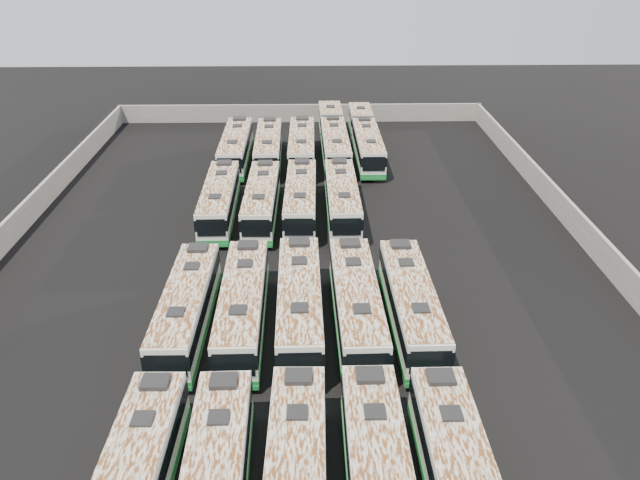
{
  "coord_description": "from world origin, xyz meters",
  "views": [
    {
      "loc": [
        0.91,
        -40.26,
        22.67
      ],
      "look_at": [
        1.75,
        0.6,
        1.6
      ],
      "focal_mm": 35.0,
      "sensor_mm": 36.0,
      "label": 1
    }
  ],
  "objects_px": {
    "bus_back_far_left": "(236,148)",
    "bus_back_right": "(334,137)",
    "bus_midfront_left": "(243,306)",
    "bus_midfront_center": "(300,304)",
    "bus_back_far_right": "(365,137)",
    "bus_midback_left": "(262,200)",
    "bus_midback_far_left": "(219,200)",
    "bus_midfront_right": "(356,305)",
    "bus_back_center": "(302,147)",
    "bus_midback_right": "(342,199)",
    "bus_midfront_far_right": "(411,304)",
    "bus_midback_center": "(301,199)",
    "bus_back_left": "(268,148)",
    "bus_midfront_far_left": "(187,308)"
  },
  "relations": [
    {
      "from": "bus_midback_far_left",
      "to": "bus_midfront_right",
      "type": "bearing_deg",
      "value": -58.69
    },
    {
      "from": "bus_midfront_right",
      "to": "bus_back_left",
      "type": "distance_m",
      "value": 30.48
    },
    {
      "from": "bus_midfront_center",
      "to": "bus_back_center",
      "type": "xyz_separation_m",
      "value": [
        -0.04,
        29.53,
        -0.02
      ]
    },
    {
      "from": "bus_midfront_right",
      "to": "bus_back_far_left",
      "type": "height_order",
      "value": "bus_midfront_right"
    },
    {
      "from": "bus_midfront_right",
      "to": "bus_midback_far_left",
      "type": "xyz_separation_m",
      "value": [
        -10.33,
        16.31,
        -0.07
      ]
    },
    {
      "from": "bus_midback_left",
      "to": "bus_back_far_left",
      "type": "xyz_separation_m",
      "value": [
        -3.51,
        13.52,
        0.06
      ]
    },
    {
      "from": "bus_back_far_left",
      "to": "bus_back_center",
      "type": "xyz_separation_m",
      "value": [
        6.8,
        -0.01,
        0.0
      ]
    },
    {
      "from": "bus_midfront_far_right",
      "to": "bus_back_right",
      "type": "distance_m",
      "value": 33.12
    },
    {
      "from": "bus_midback_right",
      "to": "bus_back_far_right",
      "type": "relative_size",
      "value": 0.65
    },
    {
      "from": "bus_midfront_far_left",
      "to": "bus_midfront_right",
      "type": "distance_m",
      "value": 10.31
    },
    {
      "from": "bus_midback_far_left",
      "to": "bus_back_center",
      "type": "relative_size",
      "value": 0.97
    },
    {
      "from": "bus_midback_left",
      "to": "bus_back_far_right",
      "type": "relative_size",
      "value": 0.64
    },
    {
      "from": "bus_back_far_right",
      "to": "bus_midback_left",
      "type": "bearing_deg",
      "value": -121.27
    },
    {
      "from": "bus_midback_center",
      "to": "bus_midfront_left",
      "type": "bearing_deg",
      "value": -100.76
    },
    {
      "from": "bus_midback_left",
      "to": "bus_back_far_right",
      "type": "bearing_deg",
      "value": 59.57
    },
    {
      "from": "bus_midfront_left",
      "to": "bus_back_right",
      "type": "xyz_separation_m",
      "value": [
        6.82,
        32.94,
        0.02
      ]
    },
    {
      "from": "bus_midback_center",
      "to": "bus_back_left",
      "type": "distance_m",
      "value": 13.79
    },
    {
      "from": "bus_back_far_left",
      "to": "bus_midback_center",
      "type": "bearing_deg",
      "value": -63.3
    },
    {
      "from": "bus_midback_left",
      "to": "bus_midback_right",
      "type": "bearing_deg",
      "value": 1.71
    },
    {
      "from": "bus_midfront_center",
      "to": "bus_midfront_right",
      "type": "bearing_deg",
      "value": -3.25
    },
    {
      "from": "bus_midfront_left",
      "to": "bus_midfront_far_left",
      "type": "bearing_deg",
      "value": -179.18
    },
    {
      "from": "bus_back_center",
      "to": "bus_back_far_right",
      "type": "distance_m",
      "value": 7.62
    },
    {
      "from": "bus_back_far_right",
      "to": "bus_midfront_far_left",
      "type": "bearing_deg",
      "value": -112.65
    },
    {
      "from": "bus_midback_right",
      "to": "bus_midfront_left",
      "type": "bearing_deg",
      "value": -113.28
    },
    {
      "from": "bus_back_left",
      "to": "bus_back_right",
      "type": "relative_size",
      "value": 0.63
    },
    {
      "from": "bus_back_center",
      "to": "bus_back_right",
      "type": "distance_m",
      "value": 4.76
    },
    {
      "from": "bus_midback_right",
      "to": "bus_back_right",
      "type": "relative_size",
      "value": 0.63
    },
    {
      "from": "bus_midfront_left",
      "to": "bus_midback_far_left",
      "type": "height_order",
      "value": "bus_midfront_left"
    },
    {
      "from": "bus_midfront_far_left",
      "to": "bus_back_center",
      "type": "xyz_separation_m",
      "value": [
        6.82,
        29.7,
        0.06
      ]
    },
    {
      "from": "bus_midfront_left",
      "to": "bus_midback_left",
      "type": "distance_m",
      "value": 16.11
    },
    {
      "from": "bus_midfront_left",
      "to": "bus_back_left",
      "type": "xyz_separation_m",
      "value": [
        -0.02,
        29.62,
        -0.02
      ]
    },
    {
      "from": "bus_midfront_left",
      "to": "bus_midfront_center",
      "type": "distance_m",
      "value": 3.45
    },
    {
      "from": "bus_midback_far_left",
      "to": "bus_midback_right",
      "type": "height_order",
      "value": "bus_midback_right"
    },
    {
      "from": "bus_midfront_far_left",
      "to": "bus_midback_left",
      "type": "relative_size",
      "value": 1.0
    },
    {
      "from": "bus_back_left",
      "to": "bus_back_center",
      "type": "bearing_deg",
      "value": -0.9
    },
    {
      "from": "bus_midfront_right",
      "to": "bus_midfront_left",
      "type": "bearing_deg",
      "value": 178.31
    },
    {
      "from": "bus_midfront_left",
      "to": "bus_midback_right",
      "type": "height_order",
      "value": "bus_midfront_left"
    },
    {
      "from": "bus_midback_left",
      "to": "bus_back_left",
      "type": "bearing_deg",
      "value": 91.29
    },
    {
      "from": "bus_midfront_right",
      "to": "bus_back_far_right",
      "type": "distance_m",
      "value": 33.16
    },
    {
      "from": "bus_midfront_center",
      "to": "bus_back_left",
      "type": "bearing_deg",
      "value": 96.0
    },
    {
      "from": "bus_back_left",
      "to": "bus_midfront_far_right",
      "type": "bearing_deg",
      "value": -71.71
    },
    {
      "from": "bus_midback_far_left",
      "to": "bus_back_far_left",
      "type": "height_order",
      "value": "bus_back_far_left"
    },
    {
      "from": "bus_midback_far_left",
      "to": "bus_back_center",
      "type": "distance_m",
      "value": 15.02
    },
    {
      "from": "bus_midfront_center",
      "to": "bus_midback_left",
      "type": "bearing_deg",
      "value": 101.04
    },
    {
      "from": "bus_midback_right",
      "to": "bus_back_far_left",
      "type": "height_order",
      "value": "bus_back_far_left"
    },
    {
      "from": "bus_midfront_far_left",
      "to": "bus_back_right",
      "type": "bearing_deg",
      "value": 73.33
    },
    {
      "from": "bus_midfront_far_right",
      "to": "bus_back_far_right",
      "type": "distance_m",
      "value": 32.92
    },
    {
      "from": "bus_midback_left",
      "to": "bus_back_far_left",
      "type": "height_order",
      "value": "bus_back_far_left"
    },
    {
      "from": "bus_midfront_left",
      "to": "bus_back_center",
      "type": "distance_m",
      "value": 29.81
    },
    {
      "from": "bus_back_far_left",
      "to": "bus_back_right",
      "type": "relative_size",
      "value": 0.64
    }
  ]
}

